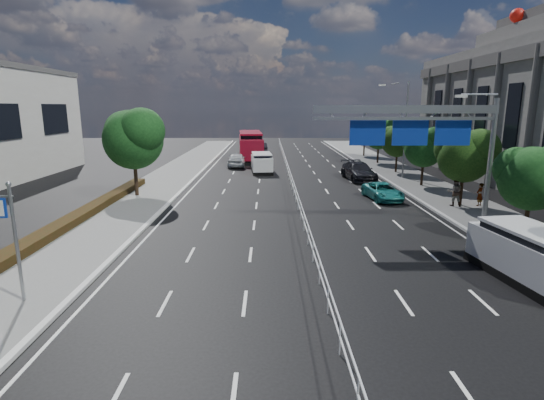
{
  "coord_description": "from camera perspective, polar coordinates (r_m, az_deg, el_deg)",
  "views": [
    {
      "loc": [
        -1.96,
        -13.76,
        6.74
      ],
      "look_at": [
        -1.79,
        5.91,
        2.4
      ],
      "focal_mm": 28.0,
      "sensor_mm": 36.0,
      "label": 1
    }
  ],
  "objects": [
    {
      "name": "ground",
      "position": [
        15.45,
        7.05,
        -13.54
      ],
      "size": [
        160.0,
        160.0,
        0.0
      ],
      "primitive_type": "plane",
      "color": "black",
      "rests_on": "ground"
    },
    {
      "name": "parked_car_dark",
      "position": [
        40.65,
        11.56,
        3.82
      ],
      "size": [
        2.85,
        5.86,
        1.64
      ],
      "primitive_type": "imported",
      "rotation": [
        0.0,
        0.0,
        0.1
      ],
      "color": "black",
      "rests_on": "ground"
    },
    {
      "name": "near_car_silver",
      "position": [
        48.89,
        -4.77,
        5.43
      ],
      "size": [
        1.92,
        4.73,
        1.61
      ],
      "primitive_type": "imported",
      "rotation": [
        0.0,
        0.0,
        3.15
      ],
      "color": "#B7BBBF",
      "rests_on": "ground"
    },
    {
      "name": "pedestrian_b",
      "position": [
        31.2,
        23.37,
        0.99
      ],
      "size": [
        1.06,
        0.91,
        1.91
      ],
      "primitive_type": "imported",
      "rotation": [
        0.0,
        0.0,
        2.92
      ],
      "color": "gray",
      "rests_on": "sidewalk_far"
    },
    {
      "name": "near_tree_back",
      "position": [
        33.33,
        -18.1,
        8.18
      ],
      "size": [
        4.84,
        4.51,
        6.69
      ],
      "color": "black",
      "rests_on": "ground"
    },
    {
      "name": "far_tree_c",
      "position": [
        24.8,
        31.72,
        2.9
      ],
      "size": [
        3.52,
        3.28,
        4.94
      ],
      "color": "black",
      "rests_on": "ground"
    },
    {
      "name": "white_minivan",
      "position": [
        44.39,
        -1.4,
        5.02
      ],
      "size": [
        2.43,
        4.85,
        2.04
      ],
      "rotation": [
        0.0,
        0.0,
        0.09
      ],
      "color": "black",
      "rests_on": "ground"
    },
    {
      "name": "silver_minivan",
      "position": [
        19.65,
        31.23,
        -6.29
      ],
      "size": [
        2.81,
        5.34,
        2.12
      ],
      "rotation": [
        0.0,
        0.0,
        0.13
      ],
      "color": "black",
      "rests_on": "ground"
    },
    {
      "name": "far_tree_g",
      "position": [
        52.51,
        14.25,
        8.81
      ],
      "size": [
        3.96,
        3.69,
        5.45
      ],
      "color": "black",
      "rests_on": "ground"
    },
    {
      "name": "kerb_near",
      "position": [
        16.83,
        -25.79,
        -12.22
      ],
      "size": [
        0.25,
        140.0,
        0.15
      ],
      "primitive_type": "cube",
      "color": "silver",
      "rests_on": "ground"
    },
    {
      "name": "toilet_sign",
      "position": [
        16.87,
        -32.73,
        -2.58
      ],
      "size": [
        1.62,
        0.18,
        4.34
      ],
      "color": "gray",
      "rests_on": "ground"
    },
    {
      "name": "far_tree_d",
      "position": [
        31.32,
        24.59,
        5.73
      ],
      "size": [
        3.85,
        3.59,
        5.34
      ],
      "color": "black",
      "rests_on": "ground"
    },
    {
      "name": "far_tree_h",
      "position": [
        59.81,
        12.42,
        8.99
      ],
      "size": [
        3.41,
        3.18,
        4.91
      ],
      "color": "black",
      "rests_on": "ground"
    },
    {
      "name": "parked_car_teal",
      "position": [
        32.4,
        14.66,
        1.13
      ],
      "size": [
        2.53,
        4.61,
        1.22
      ],
      "primitive_type": "imported",
      "rotation": [
        0.0,
        0.0,
        0.12
      ],
      "color": "#186E6B",
      "rests_on": "ground"
    },
    {
      "name": "overhead_gantry",
      "position": [
        25.37,
        19.83,
        9.16
      ],
      "size": [
        10.24,
        0.38,
        7.45
      ],
      "color": "gray",
      "rests_on": "ground"
    },
    {
      "name": "hedge_near",
      "position": [
        22.83,
        -30.41,
        -5.56
      ],
      "size": [
        1.0,
        36.0,
        0.44
      ],
      "primitive_type": "cube",
      "color": "black",
      "rests_on": "sidewalk_near"
    },
    {
      "name": "far_tree_e",
      "position": [
        38.23,
        19.87,
        6.94
      ],
      "size": [
        3.63,
        3.38,
        5.13
      ],
      "color": "black",
      "rests_on": "ground"
    },
    {
      "name": "pedestrian_a",
      "position": [
        31.96,
        26.15,
        0.68
      ],
      "size": [
        0.69,
        0.65,
        1.57
      ],
      "primitive_type": "imported",
      "rotation": [
        0.0,
        0.0,
        3.78
      ],
      "color": "gray",
      "rests_on": "sidewalk_far"
    },
    {
      "name": "far_tree_f",
      "position": [
        45.32,
        16.61,
        7.82
      ],
      "size": [
        3.52,
        3.28,
        5.02
      ],
      "color": "black",
      "rests_on": "ground"
    },
    {
      "name": "streetlight_far",
      "position": [
        41.69,
        17.16,
        9.8
      ],
      "size": [
        2.78,
        2.4,
        9.0
      ],
      "color": "gray",
      "rests_on": "ground"
    },
    {
      "name": "near_car_dark",
      "position": [
        62.9,
        -1.53,
        7.0
      ],
      "size": [
        2.08,
        4.81,
        1.54
      ],
      "primitive_type": "imported",
      "rotation": [
        0.0,
        0.0,
        3.24
      ],
      "color": "black",
      "rests_on": "ground"
    },
    {
      "name": "median_fence",
      "position": [
        36.84,
        2.57,
        2.72
      ],
      "size": [
        0.05,
        85.0,
        1.02
      ],
      "color": "silver",
      "rests_on": "ground"
    },
    {
      "name": "red_bus",
      "position": [
        55.31,
        -2.92,
        7.37
      ],
      "size": [
        3.72,
        12.14,
        3.57
      ],
      "rotation": [
        0.0,
        0.0,
        0.07
      ],
      "color": "black",
      "rests_on": "ground"
    }
  ]
}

